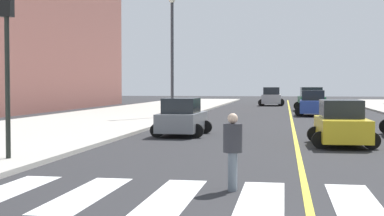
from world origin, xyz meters
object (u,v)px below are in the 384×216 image
street_lamp (172,47)px  car_yellow_nearest (341,124)px  pedestrian_crossing (233,148)px  car_blue_fourth (313,104)px  car_silver_second (272,97)px  car_gray_fifth (182,118)px  car_green_third (311,100)px  traffic_light_far_corner (7,35)px

street_lamp → car_yellow_nearest: bearing=-58.3°
pedestrian_crossing → car_blue_fourth: bearing=173.9°
car_silver_second → car_gray_fifth: (-3.12, -38.30, -0.16)m
car_gray_fifth → car_blue_fourth: bearing=71.1°
car_green_third → traffic_light_far_corner: size_ratio=0.93×
car_silver_second → car_gray_fifth: size_ratio=1.20×
car_yellow_nearest → car_green_third: car_green_third is taller
car_gray_fifth → pedestrian_crossing: size_ratio=2.29×
car_silver_second → car_gray_fifth: 38.43m
car_silver_second → car_gray_fifth: bearing=-94.6°
car_blue_fourth → car_gray_fifth: 19.06m
car_silver_second → pedestrian_crossing: 51.25m
car_gray_fifth → pedestrian_crossing: (3.46, -12.95, 0.13)m
car_gray_fifth → pedestrian_crossing: 13.41m
car_blue_fourth → street_lamp: bearing=31.5°
car_gray_fifth → traffic_light_far_corner: size_ratio=0.75×
car_gray_fifth → pedestrian_crossing: bearing=-73.6°
car_silver_second → car_green_third: size_ratio=0.96×
car_yellow_nearest → car_green_third: bearing=-92.2°
car_blue_fourth → pedestrian_crossing: size_ratio=2.56×
car_gray_fifth → pedestrian_crossing: car_gray_fifth is taller
car_green_third → traffic_light_far_corner: bearing=72.2°
car_green_third → street_lamp: size_ratio=0.59×
car_blue_fourth → traffic_light_far_corner: 29.53m
street_lamp → car_silver_second: bearing=76.9°
street_lamp → car_green_third: bearing=53.8°
traffic_light_far_corner → pedestrian_crossing: bearing=-25.0°
car_yellow_nearest → car_silver_second: 41.64m
car_blue_fourth → pedestrian_crossing: (-3.16, -30.82, 0.03)m
traffic_light_far_corner → street_lamp: (0.40, 22.15, 1.16)m
pedestrian_crossing → car_yellow_nearest: bearing=161.6°
car_blue_fourth → street_lamp: street_lamp is taller
car_green_third → car_silver_second: bearing=-75.3°
car_green_third → car_blue_fourth: car_green_third is taller
car_green_third → pedestrian_crossing: car_green_third is taller
traffic_light_far_corner → car_gray_fifth: bearing=71.3°
car_blue_fourth → traffic_light_far_corner: (-9.95, -27.66, 2.82)m
car_gray_fifth → traffic_light_far_corner: 10.74m
car_yellow_nearest → car_blue_fourth: 21.06m
car_yellow_nearest → car_silver_second: (-3.54, 41.49, 0.15)m
car_green_third → car_gray_fifth: (-6.86, -25.73, -0.19)m
car_yellow_nearest → street_lamp: 18.71m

